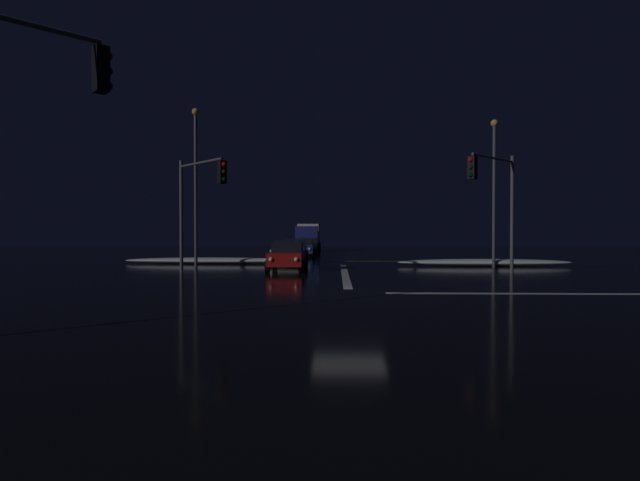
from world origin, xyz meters
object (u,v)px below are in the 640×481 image
object	(u,v)px
sedan_black	(309,245)
streetlamp_left_near	(196,176)
box_truck	(308,236)
sedan_silver	(287,252)
traffic_signal_nw	(198,194)
sedan_gray	(294,249)
sedan_blue	(304,247)
traffic_signal_ne	(496,191)
streetlamp_right_near	(494,182)
sedan_red	(288,256)

from	to	relation	value
sedan_black	streetlamp_left_near	bearing A→B (deg)	-106.39
box_truck	streetlamp_left_near	xyz separation A→B (m)	(-5.46, -27.19, 3.87)
sedan_silver	sedan_black	world-z (taller)	same
box_truck	traffic_signal_nw	world-z (taller)	traffic_signal_nw
sedan_gray	sedan_silver	bearing A→B (deg)	-89.94
sedan_gray	sedan_blue	size ratio (longest dim) A/B	1.00
sedan_black	traffic_signal_ne	bearing A→B (deg)	-68.41
sedan_black	box_truck	distance (m)	7.27
streetlamp_right_near	sedan_red	bearing A→B (deg)	-165.23
sedan_silver	streetlamp_right_near	bearing A→B (deg)	-11.75
sedan_silver	traffic_signal_nw	bearing A→B (deg)	-110.99
sedan_black	streetlamp_left_near	distance (m)	21.38
streetlamp_left_near	sedan_silver	bearing A→B (deg)	26.25
box_truck	streetlamp_left_near	world-z (taller)	streetlamp_left_near
sedan_silver	box_truck	size ratio (longest dim) A/B	0.52
traffic_signal_nw	sedan_blue	bearing A→B (deg)	79.00
sedan_gray	box_truck	xyz separation A→B (m)	(0.06, 19.24, 0.91)
box_truck	sedan_silver	bearing A→B (deg)	-90.13
sedan_gray	traffic_signal_nw	world-z (taller)	traffic_signal_nw
sedan_silver	traffic_signal_ne	xyz separation A→B (m)	(10.92, -9.06, 3.29)
traffic_signal_nw	sedan_black	bearing A→B (deg)	81.47
sedan_red	sedan_black	distance (m)	23.22
traffic_signal_ne	sedan_blue	bearing A→B (deg)	117.96
streetlamp_left_near	sedan_red	bearing A→B (deg)	-28.28
sedan_silver	sedan_red	bearing A→B (deg)	-84.31
sedan_red	sedan_gray	world-z (taller)	same
traffic_signal_nw	streetlamp_right_near	world-z (taller)	streetlamp_right_near
sedan_gray	sedan_black	size ratio (longest dim) A/B	1.00
streetlamp_right_near	traffic_signal_nw	bearing A→B (deg)	-158.50
streetlamp_right_near	sedan_blue	bearing A→B (deg)	132.71
sedan_black	traffic_signal_ne	xyz separation A→B (m)	(10.44, -26.38, 3.29)
sedan_silver	traffic_signal_ne	bearing A→B (deg)	-39.67
sedan_red	streetlamp_left_near	xyz separation A→B (m)	(-5.99, 3.22, 4.77)
sedan_silver	streetlamp_left_near	size ratio (longest dim) A/B	0.44
traffic_signal_ne	sedan_black	bearing A→B (deg)	111.59
sedan_red	traffic_signal_nw	distance (m)	6.08
sedan_gray	streetlamp_left_near	size ratio (longest dim) A/B	0.44
sedan_red	streetlamp_left_near	distance (m)	8.31
traffic_signal_ne	streetlamp_right_near	distance (m)	6.75
sedan_gray	streetlamp_right_near	size ratio (longest dim) A/B	0.49
box_truck	streetlamp_left_near	bearing A→B (deg)	-101.35
sedan_blue	box_truck	distance (m)	13.76
sedan_black	sedan_red	bearing A→B (deg)	-89.73
sedan_gray	streetlamp_left_near	xyz separation A→B (m)	(-5.40, -7.96, 4.77)
sedan_blue	traffic_signal_ne	bearing A→B (deg)	-62.04
traffic_signal_ne	traffic_signal_nw	xyz separation A→B (m)	(-14.41, -0.03, -0.10)
sedan_silver	box_truck	xyz separation A→B (m)	(0.05, 24.53, 0.91)
sedan_red	box_truck	distance (m)	30.44
traffic_signal_nw	streetlamp_right_near	distance (m)	17.55
box_truck	streetlamp_right_near	bearing A→B (deg)	-64.87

